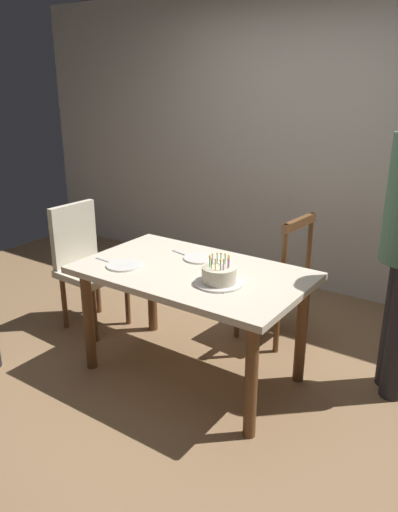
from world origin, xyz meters
TOP-DOWN VIEW (x-y plane):
  - ground at (0.00, 0.00)m, footprint 6.40×6.40m
  - back_wall at (0.00, 1.85)m, footprint 6.40×0.10m
  - dining_table at (0.00, 0.00)m, footprint 1.41×0.84m
  - birthday_cake at (0.25, -0.09)m, footprint 0.28×0.28m
  - plate_near_celebrant at (-0.39, -0.19)m, footprint 0.22×0.22m
  - plate_far_side at (-0.07, 0.19)m, footprint 0.22×0.22m
  - fork_near_celebrant at (-0.55, -0.19)m, footprint 0.18×0.03m
  - fork_far_side at (-0.23, 0.20)m, footprint 0.18×0.05m
  - fork_near_guest at (0.26, -0.18)m, footprint 0.18×0.04m
  - chair_spindle_back at (0.20, 0.74)m, footprint 0.47×0.47m
  - chair_upholstered at (-1.09, 0.13)m, footprint 0.46×0.46m

SIDE VIEW (x-z plane):
  - ground at x=0.00m, z-range 0.00..0.00m
  - chair_spindle_back at x=0.20m, z-range -0.02..0.93m
  - chair_upholstered at x=-1.09m, z-range 0.06..1.01m
  - dining_table at x=0.00m, z-range 0.26..1.00m
  - fork_near_celebrant at x=-0.55m, z-range 0.73..0.74m
  - fork_far_side at x=-0.23m, z-range 0.73..0.74m
  - fork_near_guest at x=0.26m, z-range 0.73..0.74m
  - plate_near_celebrant at x=-0.39m, z-range 0.73..0.74m
  - plate_far_side at x=-0.07m, z-range 0.73..0.74m
  - birthday_cake at x=0.25m, z-range 0.69..0.86m
  - back_wall at x=0.00m, z-range 0.00..2.60m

